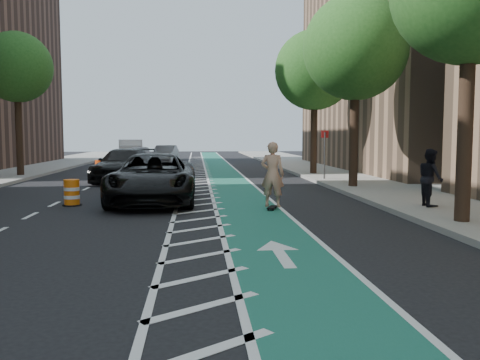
{
  "coord_description": "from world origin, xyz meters",
  "views": [
    {
      "loc": [
        1.43,
        -12.06,
        2.24
      ],
      "look_at": [
        2.54,
        0.84,
        1.1
      ],
      "focal_mm": 38.0,
      "sensor_mm": 36.0,
      "label": 1
    }
  ],
  "objects": [
    {
      "name": "tree_l_d",
      "position": [
        -7.9,
        16.0,
        5.77
      ],
      "size": [
        4.2,
        4.2,
        7.9
      ],
      "color": "#382619",
      "rests_on": "ground"
    },
    {
      "name": "sign_post",
      "position": [
        7.6,
        12.0,
        1.35
      ],
      "size": [
        0.35,
        0.08,
        2.47
      ],
      "color": "#4C4C4C",
      "rests_on": "ground"
    },
    {
      "name": "tree_r_c",
      "position": [
        7.9,
        8.0,
        5.77
      ],
      "size": [
        4.2,
        4.2,
        7.9
      ],
      "color": "#382619",
      "rests_on": "ground"
    },
    {
      "name": "ground",
      "position": [
        0.0,
        0.0,
        0.0
      ],
      "size": [
        120.0,
        120.0,
        0.0
      ],
      "primitive_type": "plane",
      "color": "black",
      "rests_on": "ground"
    },
    {
      "name": "suv_near",
      "position": [
        0.0,
        4.98,
        0.82
      ],
      "size": [
        2.74,
        5.91,
        1.64
      ],
      "primitive_type": "imported",
      "rotation": [
        0.0,
        0.0,
        -0.0
      ],
      "color": "black",
      "rests_on": "ground"
    },
    {
      "name": "skateboarder",
      "position": [
        3.7,
        2.98,
        1.08
      ],
      "size": [
        0.83,
        0.68,
        1.96
      ],
      "primitive_type": "imported",
      "rotation": [
        0.0,
        0.0,
        2.8
      ],
      "color": "tan",
      "rests_on": "skateboard"
    },
    {
      "name": "barrel_c",
      "position": [
        -2.91,
        18.46,
        0.39
      ],
      "size": [
        0.61,
        0.61,
        0.83
      ],
      "color": "#F04D0C",
      "rests_on": "ground"
    },
    {
      "name": "box_truck",
      "position": [
        -4.48,
        34.47,
        0.86
      ],
      "size": [
        2.51,
        4.67,
        1.86
      ],
      "rotation": [
        0.0,
        0.0,
        0.12
      ],
      "color": "silver",
      "rests_on": "ground"
    },
    {
      "name": "suv_far",
      "position": [
        -2.06,
        12.99,
        0.8
      ],
      "size": [
        2.94,
        5.73,
        1.59
      ],
      "primitive_type": "imported",
      "rotation": [
        0.0,
        0.0,
        -0.13
      ],
      "color": "black",
      "rests_on": "ground"
    },
    {
      "name": "car_silver",
      "position": [
        -2.54,
        24.31,
        0.77
      ],
      "size": [
        2.29,
        4.7,
        1.54
      ],
      "primitive_type": "imported",
      "rotation": [
        0.0,
        0.0,
        0.11
      ],
      "color": "gray",
      "rests_on": "ground"
    },
    {
      "name": "bike_lane",
      "position": [
        3.0,
        10.0,
        0.01
      ],
      "size": [
        2.0,
        90.0,
        0.01
      ],
      "primitive_type": "cube",
      "color": "#1B5E44",
      "rests_on": "ground"
    },
    {
      "name": "sidewalk_right",
      "position": [
        9.5,
        10.0,
        0.07
      ],
      "size": [
        5.0,
        90.0,
        0.15
      ],
      "primitive_type": "cube",
      "color": "gray",
      "rests_on": "ground"
    },
    {
      "name": "pedestrian",
      "position": [
        8.31,
        2.31,
        1.0
      ],
      "size": [
        0.69,
        0.87,
        1.71
      ],
      "primitive_type": "imported",
      "rotation": [
        0.0,
        0.0,
        1.51
      ],
      "color": "black",
      "rests_on": "sidewalk_right"
    },
    {
      "name": "curb_right",
      "position": [
        7.05,
        10.0,
        0.08
      ],
      "size": [
        0.12,
        90.0,
        0.16
      ],
      "primitive_type": "cube",
      "color": "gray",
      "rests_on": "ground"
    },
    {
      "name": "tree_r_d",
      "position": [
        7.9,
        16.0,
        5.77
      ],
      "size": [
        4.2,
        4.2,
        7.9
      ],
      "color": "#382619",
      "rests_on": "ground"
    },
    {
      "name": "buffer_strip",
      "position": [
        1.5,
        10.0,
        0.01
      ],
      "size": [
        1.4,
        90.0,
        0.01
      ],
      "primitive_type": "cube",
      "color": "silver",
      "rests_on": "ground"
    },
    {
      "name": "barrel_a",
      "position": [
        -2.55,
        4.46,
        0.4
      ],
      "size": [
        0.61,
        0.61,
        0.84
      ],
      "color": "orange",
      "rests_on": "ground"
    },
    {
      "name": "barrel_b",
      "position": [
        -3.21,
        13.23,
        0.49
      ],
      "size": [
        0.76,
        0.76,
        1.03
      ],
      "color": "#E7410C",
      "rests_on": "ground"
    },
    {
      "name": "skateboard",
      "position": [
        3.7,
        2.98,
        0.08
      ],
      "size": [
        0.43,
        0.74,
        0.1
      ],
      "rotation": [
        0.0,
        0.0,
        -0.34
      ],
      "color": "black",
      "rests_on": "ground"
    },
    {
      "name": "building_right_far",
      "position": [
        17.5,
        20.0,
        9.5
      ],
      "size": [
        14.0,
        22.0,
        19.0
      ],
      "primitive_type": "cube",
      "color": "#84664C",
      "rests_on": "ground"
    },
    {
      "name": "car_grey",
      "position": [
        -1.04,
        28.95,
        0.73
      ],
      "size": [
        2.0,
        4.55,
        1.45
      ],
      "primitive_type": "imported",
      "rotation": [
        0.0,
        0.0,
        -0.11
      ],
      "color": "slate",
      "rests_on": "ground"
    }
  ]
}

